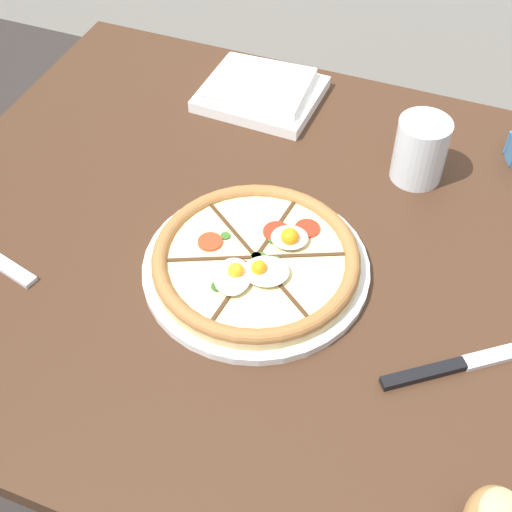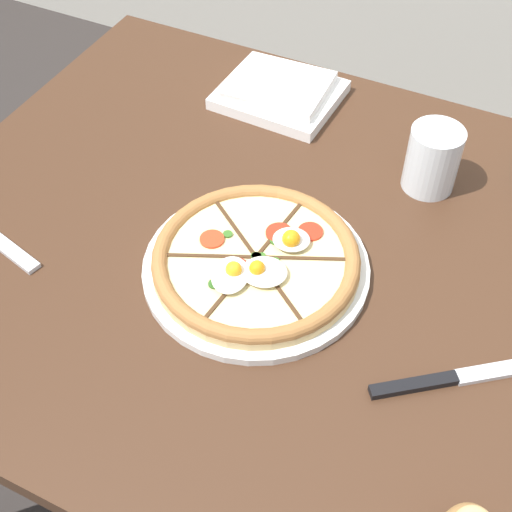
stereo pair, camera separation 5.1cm
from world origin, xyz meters
name	(u,v)px [view 1 (the left image)]	position (x,y,z in m)	size (l,w,h in m)	color
ground_plane	(295,490)	(0.00, 0.00, 0.00)	(12.00, 12.00, 0.00)	#2D2826
dining_table	(313,307)	(0.00, 0.00, 0.64)	(1.18, 0.87, 0.76)	#422819
pizza	(256,262)	(-0.07, -0.05, 0.77)	(0.31, 0.31, 0.05)	white
napkin_folded	(261,91)	(-0.20, 0.31, 0.77)	(0.20, 0.17, 0.04)	white
knife_spare	(477,360)	(0.23, -0.09, 0.76)	(0.21, 0.17, 0.01)	silver
water_glass	(420,153)	(0.09, 0.22, 0.80)	(0.08, 0.08, 0.10)	white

